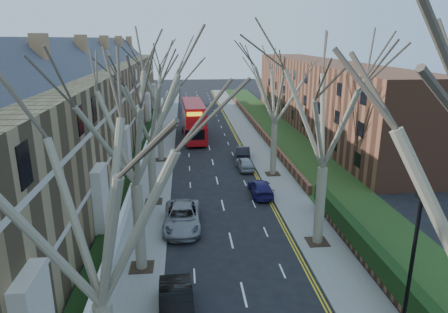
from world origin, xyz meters
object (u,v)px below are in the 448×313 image
object	(u,v)px
lamp_post	(408,288)
car_left_mid	(176,307)
double_decker_bus	(194,121)
car_right_near	(261,188)

from	to	relation	value
lamp_post	car_left_mid	bearing A→B (deg)	150.79
lamp_post	car_left_mid	world-z (taller)	lamp_post
car_left_mid	lamp_post	bearing A→B (deg)	-32.36
lamp_post	car_left_mid	size ratio (longest dim) A/B	1.72
lamp_post	double_decker_bus	xyz separation A→B (m)	(-6.79, 41.72, -2.17)
double_decker_bus	car_right_near	distance (m)	21.98
lamp_post	car_right_near	xyz separation A→B (m)	(-1.48, 20.46, -3.93)
car_right_near	car_left_mid	bearing A→B (deg)	66.91
car_left_mid	car_right_near	xyz separation A→B (m)	(7.07, 15.68, -0.13)
lamp_post	double_decker_bus	distance (m)	42.32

